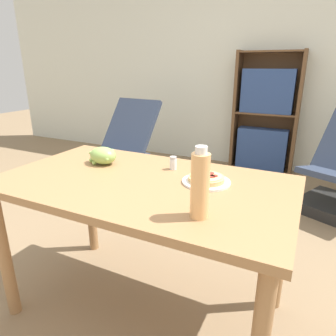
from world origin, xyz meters
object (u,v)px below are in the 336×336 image
at_px(drink_bottle, 200,185).
at_px(lounge_chair_near, 122,157).
at_px(pizza_on_plate, 206,180).
at_px(salt_shaker, 173,163).
at_px(grape_bunch, 103,156).
at_px(bookshelf, 265,118).

bearing_deg(drink_bottle, lounge_chair_near, 131.38).
distance_m(pizza_on_plate, salt_shaker, 0.24).
relative_size(grape_bunch, drink_bottle, 0.62).
distance_m(pizza_on_plate, grape_bunch, 0.59).
xyz_separation_m(drink_bottle, bookshelf, (-0.21, 2.80, -0.21)).
distance_m(grape_bunch, salt_shaker, 0.38).
bearing_deg(bookshelf, grape_bunch, -100.57).
xyz_separation_m(salt_shaker, bookshelf, (0.09, 2.38, -0.13)).
bearing_deg(bookshelf, salt_shaker, -92.08).
relative_size(grape_bunch, salt_shaker, 2.36).
bearing_deg(salt_shaker, bookshelf, 87.92).
distance_m(drink_bottle, lounge_chair_near, 2.37).
distance_m(pizza_on_plate, bookshelf, 2.49).
relative_size(salt_shaker, bookshelf, 0.05).
bearing_deg(lounge_chair_near, pizza_on_plate, -38.41).
bearing_deg(lounge_chair_near, salt_shaker, -40.81).
xyz_separation_m(grape_bunch, bookshelf, (0.46, 2.47, -0.14)).
bearing_deg(grape_bunch, drink_bottle, -26.51).
bearing_deg(pizza_on_plate, salt_shaker, 154.12).
bearing_deg(grape_bunch, lounge_chair_near, 121.47).
xyz_separation_m(grape_bunch, salt_shaker, (0.37, 0.08, -0.01)).
distance_m(grape_bunch, bookshelf, 2.51).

